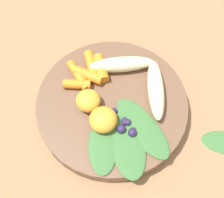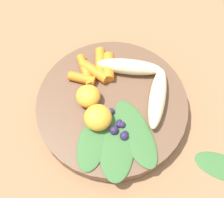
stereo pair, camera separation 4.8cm
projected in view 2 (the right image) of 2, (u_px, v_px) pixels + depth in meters
ground_plane at (112, 109)px, 0.52m from camera, size 2.40×2.40×0.00m
bowl at (112, 106)px, 0.51m from camera, size 0.26×0.26×0.03m
banana_peeled_left at (129, 67)px, 0.51m from camera, size 0.12×0.03×0.03m
banana_peeled_right at (158, 97)px, 0.48m from camera, size 0.04×0.12×0.03m
orange_segment_near at (98, 117)px, 0.46m from camera, size 0.04×0.04×0.03m
orange_segment_far at (88, 97)px, 0.48m from camera, size 0.04×0.04×0.03m
carrot_front at (108, 67)px, 0.51m from camera, size 0.02×0.05×0.02m
carrot_mid_left at (100, 62)px, 0.52m from camera, size 0.02×0.05×0.02m
carrot_mid_right at (95, 71)px, 0.51m from camera, size 0.05×0.04×0.02m
carrot_rear at (85, 70)px, 0.51m from camera, size 0.04×0.06×0.01m
carrot_small at (82, 78)px, 0.51m from camera, size 0.05×0.02×0.02m
blueberry_pile at (119, 128)px, 0.46m from camera, size 0.03×0.05×0.01m
kale_leaf_left at (92, 143)px, 0.46m from camera, size 0.05×0.10×0.01m
kale_leaf_right at (117, 146)px, 0.45m from camera, size 0.06×0.11×0.01m
kale_leaf_rear at (135, 133)px, 0.46m from camera, size 0.10×0.13×0.01m
kale_leaf_stray at (222, 167)px, 0.47m from camera, size 0.10×0.07×0.01m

